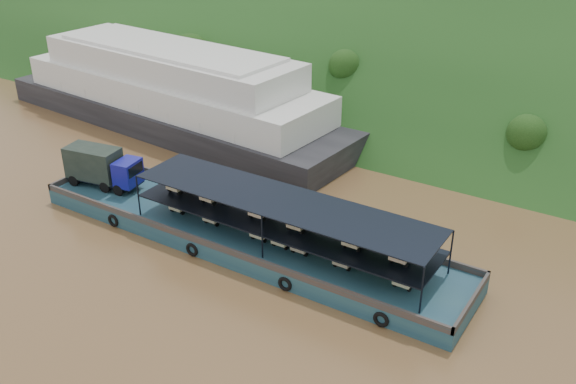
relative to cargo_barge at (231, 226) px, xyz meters
The scene contains 4 objects.
ground 4.99m from the cargo_barge, ahead, with size 160.00×160.00×0.00m, color brown.
hillside 36.97m from the cargo_barge, 82.51° to the left, with size 140.00×28.00×28.00m, color #133312.
cargo_barge is the anchor object (origin of this frame).
passenger_ferry 25.66m from the cargo_barge, 140.83° to the left, with size 43.90×14.11×8.75m.
Camera 1 is at (21.31, -33.75, 25.28)m, focal length 40.00 mm.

